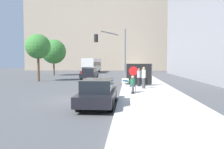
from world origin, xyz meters
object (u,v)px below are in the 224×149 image
object	(u,v)px
traffic_light_pole	(113,47)
parked_car_curbside	(98,93)
seated_protester	(132,84)
city_bus_on_road	(92,64)
protest_banner	(139,74)
car_on_road_nearest	(89,74)
car_on_road_midblock	(87,71)
jogger_on_sidewalk	(144,77)
street_tree_midblock	(54,52)
pedestrian_behind	(139,77)
street_tree_near_curb	(38,47)

from	to	relation	value
traffic_light_pole	parked_car_curbside	size ratio (longest dim) A/B	1.19
seated_protester	city_bus_on_road	xyz separation A→B (m)	(-8.61, 34.46, 1.05)
traffic_light_pole	protest_banner	bearing A→B (deg)	-36.55
seated_protester	parked_car_curbside	bearing A→B (deg)	-102.04
car_on_road_nearest	car_on_road_midblock	bearing A→B (deg)	102.48
jogger_on_sidewalk	city_bus_on_road	distance (m)	33.17
parked_car_curbside	street_tree_midblock	size ratio (longest dim) A/B	0.72
seated_protester	car_on_road_midblock	size ratio (longest dim) A/B	0.27
city_bus_on_road	seated_protester	bearing A→B (deg)	-75.97
car_on_road_midblock	city_bus_on_road	world-z (taller)	city_bus_on_road
seated_protester	jogger_on_sidewalk	xyz separation A→B (m)	(0.98, 2.72, 0.26)
seated_protester	pedestrian_behind	distance (m)	4.35
car_on_road_midblock	street_tree_midblock	distance (m)	6.80
jogger_on_sidewalk	parked_car_curbside	size ratio (longest dim) A/B	0.39
car_on_road_midblock	city_bus_on_road	size ratio (longest dim) A/B	0.37
car_on_road_midblock	city_bus_on_road	bearing A→B (deg)	94.99
traffic_light_pole	street_tree_near_curb	xyz separation A→B (m)	(-9.32, 3.55, 0.34)
pedestrian_behind	parked_car_curbside	bearing A→B (deg)	168.73
car_on_road_midblock	street_tree_near_curb	world-z (taller)	street_tree_near_curb
street_tree_midblock	pedestrian_behind	bearing A→B (deg)	-51.73
car_on_road_midblock	street_tree_midblock	world-z (taller)	street_tree_midblock
jogger_on_sidewalk	pedestrian_behind	bearing A→B (deg)	-63.05
protest_banner	jogger_on_sidewalk	bearing A→B (deg)	-81.70
traffic_light_pole	car_on_road_nearest	distance (m)	8.89
car_on_road_nearest	parked_car_curbside	bearing A→B (deg)	-78.43
traffic_light_pole	parked_car_curbside	bearing A→B (deg)	-90.15
pedestrian_behind	parked_car_curbside	size ratio (longest dim) A/B	0.36
seated_protester	jogger_on_sidewalk	distance (m)	2.90
protest_banner	traffic_light_pole	world-z (taller)	traffic_light_pole
seated_protester	traffic_light_pole	distance (m)	7.56
pedestrian_behind	seated_protester	bearing A→B (deg)	176.45
car_on_road_midblock	protest_banner	bearing A→B (deg)	-65.78
jogger_on_sidewalk	pedestrian_behind	world-z (taller)	jogger_on_sidewalk
car_on_road_nearest	street_tree_midblock	bearing A→B (deg)	134.18
city_bus_on_road	street_tree_midblock	bearing A→B (deg)	-111.02
jogger_on_sidewalk	parked_car_curbside	world-z (taller)	jogger_on_sidewalk
protest_banner	street_tree_midblock	bearing A→B (deg)	129.11
jogger_on_sidewalk	parked_car_curbside	bearing A→B (deg)	83.27
street_tree_midblock	car_on_road_nearest	bearing A→B (deg)	-45.82
parked_car_curbside	street_tree_midblock	bearing A→B (deg)	113.65
parked_car_curbside	traffic_light_pole	bearing A→B (deg)	89.85
pedestrian_behind	street_tree_midblock	world-z (taller)	street_tree_midblock
pedestrian_behind	traffic_light_pole	world-z (taller)	traffic_light_pole
car_on_road_nearest	car_on_road_midblock	xyz separation A→B (m)	(-2.03, 9.19, -0.04)
pedestrian_behind	street_tree_near_curb	bearing A→B (deg)	68.64
traffic_light_pole	city_bus_on_road	size ratio (longest dim) A/B	0.44
parked_car_curbside	city_bus_on_road	world-z (taller)	city_bus_on_road
street_tree_near_curb	street_tree_midblock	size ratio (longest dim) A/B	0.90
traffic_light_pole	car_on_road_midblock	size ratio (longest dim) A/B	1.20
car_on_road_nearest	street_tree_midblock	world-z (taller)	street_tree_midblock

